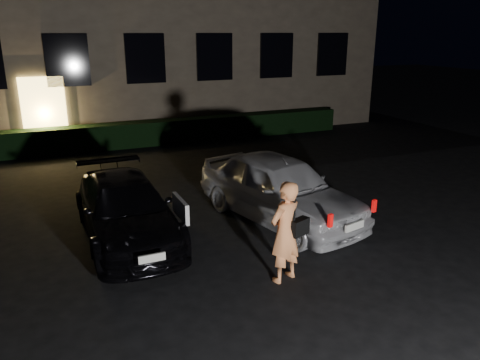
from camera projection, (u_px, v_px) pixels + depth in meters
name	position (u px, v px, depth m)	size (l,w,h in m)	color
ground	(299.00, 278.00, 7.78)	(80.00, 80.00, 0.00)	black
hedge	(152.00, 133.00, 16.84)	(15.00, 0.70, 0.85)	black
sedan	(126.00, 209.00, 9.17)	(1.80, 4.19, 1.18)	black
hatch	(279.00, 188.00, 10.01)	(2.64, 4.49, 1.44)	silver
man	(285.00, 232.00, 7.48)	(0.79, 0.60, 1.70)	#FB9557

